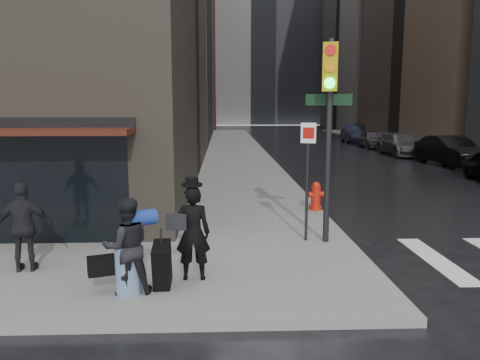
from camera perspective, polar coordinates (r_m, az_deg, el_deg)
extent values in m
plane|color=black|center=(8.85, 4.12, -11.98)|extent=(140.00, 140.00, 0.00)
cube|color=slate|center=(35.36, -0.64, 3.97)|extent=(4.00, 50.00, 0.15)
cube|color=slate|center=(38.18, 20.11, 3.80)|extent=(3.00, 50.00, 0.15)
cube|color=silver|center=(10.70, 22.72, -8.90)|extent=(0.50, 3.00, 0.01)
cube|color=brown|center=(71.92, -12.32, 16.65)|extent=(22.00, 20.00, 26.00)
cube|color=slate|center=(72.09, 20.62, 15.87)|extent=(22.00, 20.00, 25.00)
cube|color=slate|center=(87.44, 2.53, 17.42)|extent=(40.00, 12.00, 32.00)
imported|color=black|center=(8.21, -5.78, -6.45)|extent=(0.61, 0.41, 1.67)
cylinder|color=black|center=(8.03, -5.87, -0.57)|extent=(0.36, 0.36, 0.04)
cylinder|color=black|center=(8.02, -5.88, -0.15)|extent=(0.22, 0.22, 0.13)
cube|color=black|center=(8.12, -7.79, -5.05)|extent=(0.36, 0.12, 0.29)
cube|color=black|center=(8.02, -9.49, -10.26)|extent=(0.29, 0.65, 0.84)
cylinder|color=black|center=(7.88, -9.58, -7.20)|extent=(0.03, 0.03, 0.39)
imported|color=black|center=(7.76, -13.61, -7.89)|extent=(0.93, 0.83, 1.59)
cube|color=black|center=(7.97, -16.37, -9.96)|extent=(0.53, 0.40, 0.30)
cylinder|color=navy|center=(7.80, -11.92, -4.54)|extent=(0.54, 0.46, 0.25)
imported|color=black|center=(9.45, -24.81, -5.21)|extent=(1.02, 0.53, 1.66)
cylinder|color=black|center=(10.40, 10.72, 4.42)|extent=(0.13, 0.13, 4.43)
cube|color=#AD8B0B|center=(10.16, 10.95, 13.37)|extent=(0.35, 0.27, 1.00)
cylinder|color=red|center=(10.08, 10.99, 15.30)|extent=(0.23, 0.11, 0.22)
cylinder|color=orange|center=(10.05, 10.93, 13.42)|extent=(0.23, 0.11, 0.22)
cylinder|color=#19E533|center=(10.03, 10.87, 11.53)|extent=(0.23, 0.11, 0.22)
cylinder|color=black|center=(10.53, 8.18, -0.32)|extent=(0.07, 0.07, 2.66)
cube|color=white|center=(10.38, 8.34, 5.69)|extent=(0.33, 0.10, 0.44)
cube|color=black|center=(10.45, 10.78, 9.60)|extent=(0.97, 0.28, 0.24)
cylinder|color=#B61A0B|center=(13.96, 9.19, -3.36)|extent=(0.37, 0.37, 0.11)
cylinder|color=#B61A0B|center=(13.90, 9.22, -2.21)|extent=(0.27, 0.27, 0.68)
sphere|color=#B61A0B|center=(13.84, 9.26, -0.73)|extent=(0.25, 0.25, 0.25)
cylinder|color=#B61A0B|center=(13.88, 9.24, -1.75)|extent=(0.47, 0.22, 0.16)
imported|color=black|center=(27.38, 24.25, 3.24)|extent=(2.13, 4.98, 1.60)
imported|color=#424247|center=(32.25, 19.02, 4.12)|extent=(2.05, 4.88, 1.41)
imported|color=#3B3A3F|center=(37.44, 15.81, 4.82)|extent=(1.67, 3.95, 1.33)
imported|color=black|center=(42.77, 13.71, 5.54)|extent=(2.10, 4.91, 1.57)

